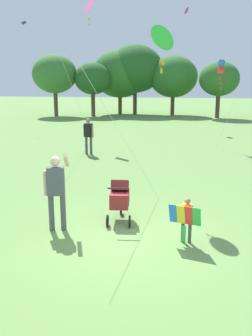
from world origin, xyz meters
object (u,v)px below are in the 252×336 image
at_px(stroller, 120,197).
at_px(kite_orange_delta, 221,67).
at_px(kite_green_novelty, 88,11).
at_px(person_adult_flyer, 56,186).
at_px(child_with_butterfly_kite, 186,216).
at_px(kite_adult_black, 162,39).
at_px(person_sitting_far, 88,133).

relative_size(stroller, kite_orange_delta, 0.26).
distance_m(stroller, kite_green_novelty, 13.38).
xyz_separation_m(kite_orange_delta, kite_green_novelty, (-6.75, 0.77, 2.85)).
height_order(person_adult_flyer, kite_green_novelty, kite_green_novelty).
distance_m(child_with_butterfly_kite, stroller, 1.90).
bearing_deg(kite_orange_delta, child_with_butterfly_kite, -98.27).
xyz_separation_m(person_adult_flyer, stroller, (1.31, 0.78, -0.43)).
bearing_deg(person_adult_flyer, kite_adult_black, 50.31).
relative_size(stroller, kite_adult_black, 0.23).
height_order(child_with_butterfly_kite, person_sitting_far, person_sitting_far).
distance_m(person_adult_flyer, person_sitting_far, 8.60).
height_order(stroller, kite_adult_black, kite_adult_black).
xyz_separation_m(stroller, kite_orange_delta, (3.27, 10.60, 3.29)).
relative_size(person_adult_flyer, stroller, 1.63).
xyz_separation_m(stroller, kite_green_novelty, (-3.48, 11.37, 6.14)).
bearing_deg(kite_green_novelty, kite_orange_delta, -6.52).
distance_m(person_adult_flyer, kite_orange_delta, 12.59).
height_order(child_with_butterfly_kite, kite_orange_delta, kite_orange_delta).
bearing_deg(person_adult_flyer, person_sitting_far, 99.22).
bearing_deg(kite_green_novelty, person_adult_flyer, -79.86).
bearing_deg(person_adult_flyer, kite_green_novelty, 100.14).
relative_size(child_with_butterfly_kite, kite_adult_black, 0.21).
xyz_separation_m(child_with_butterfly_kite, kite_adult_black, (-0.74, 2.86, 3.79)).
bearing_deg(kite_adult_black, kite_green_novelty, 114.28).
bearing_deg(kite_adult_black, person_sitting_far, 120.79).
distance_m(person_adult_flyer, kite_green_novelty, 13.60).
relative_size(stroller, kite_green_novelty, 0.15).
distance_m(child_with_butterfly_kite, kite_orange_delta, 12.24).
distance_m(stroller, kite_orange_delta, 11.57).
distance_m(kite_adult_black, kite_orange_delta, 9.14).
height_order(stroller, kite_orange_delta, kite_orange_delta).
bearing_deg(person_sitting_far, kite_green_novelty, 102.25).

